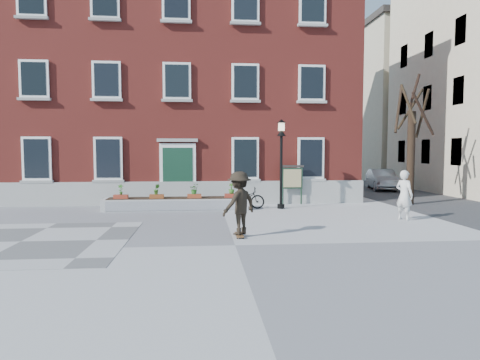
{
  "coord_description": "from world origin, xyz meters",
  "views": [
    {
      "loc": [
        -0.91,
        -11.43,
        2.58
      ],
      "look_at": [
        0.5,
        4.0,
        1.5
      ],
      "focal_mm": 32.0,
      "sensor_mm": 36.0,
      "label": 1
    }
  ],
  "objects": [
    {
      "name": "bicycle",
      "position": [
        0.97,
        7.22,
        0.47
      ],
      "size": [
        1.83,
        0.71,
        0.95
      ],
      "primitive_type": "imported",
      "rotation": [
        0.0,
        0.0,
        1.52
      ],
      "color": "black",
      "rests_on": "ground"
    },
    {
      "name": "side_street",
      "position": [
        17.99,
        19.78,
        7.02
      ],
      "size": [
        15.2,
        36.0,
        14.5
      ],
      "color": "#3B3C3E",
      "rests_on": "ground"
    },
    {
      "name": "brick_building",
      "position": [
        -2.0,
        13.98,
        6.3
      ],
      "size": [
        18.4,
        10.85,
        12.6
      ],
      "color": "maroon",
      "rests_on": "ground"
    },
    {
      "name": "notice_board",
      "position": [
        3.41,
        8.56,
        1.26
      ],
      "size": [
        1.1,
        0.16,
        1.87
      ],
      "color": "#193224",
      "rests_on": "ground"
    },
    {
      "name": "parked_car",
      "position": [
        10.87,
        15.44,
        0.67
      ],
      "size": [
        2.2,
        4.27,
        1.34
      ],
      "primitive_type": "imported",
      "rotation": [
        0.0,
        0.0,
        -0.2
      ],
      "color": "#A6A8AA",
      "rests_on": "ground"
    },
    {
      "name": "lamp_post",
      "position": [
        2.61,
        7.13,
        2.54
      ],
      "size": [
        0.4,
        0.4,
        3.93
      ],
      "color": "black",
      "rests_on": "ground"
    },
    {
      "name": "bare_tree",
      "position": [
        9.01,
        8.01,
        2.79
      ],
      "size": [
        1.83,
        1.83,
        6.16
      ],
      "color": "black",
      "rests_on": "ground"
    },
    {
      "name": "bystander",
      "position": [
        6.58,
        3.68,
        0.92
      ],
      "size": [
        0.73,
        0.8,
        1.85
      ],
      "primitive_type": "imported",
      "rotation": [
        0.0,
        0.0,
        2.11
      ],
      "color": "silver",
      "rests_on": "ground"
    },
    {
      "name": "skateboarder",
      "position": [
        0.22,
        1.14,
        1.01
      ],
      "size": [
        1.38,
        1.31,
        1.96
      ],
      "color": "brown",
      "rests_on": "ground"
    },
    {
      "name": "planter_assembly",
      "position": [
        -1.99,
        7.18,
        0.31
      ],
      "size": [
        6.2,
        1.12,
        1.15
      ],
      "color": "beige",
      "rests_on": "ground"
    },
    {
      "name": "ground",
      "position": [
        0.0,
        0.0,
        0.0
      ],
      "size": [
        100.0,
        100.0,
        0.0
      ],
      "primitive_type": "plane",
      "color": "#9F9FA2",
      "rests_on": "ground"
    },
    {
      "name": "checker_patch",
      "position": [
        -6.0,
        1.0,
        0.01
      ],
      "size": [
        6.0,
        6.0,
        0.01
      ],
      "primitive_type": "cube",
      "color": "#575759",
      "rests_on": "ground"
    }
  ]
}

